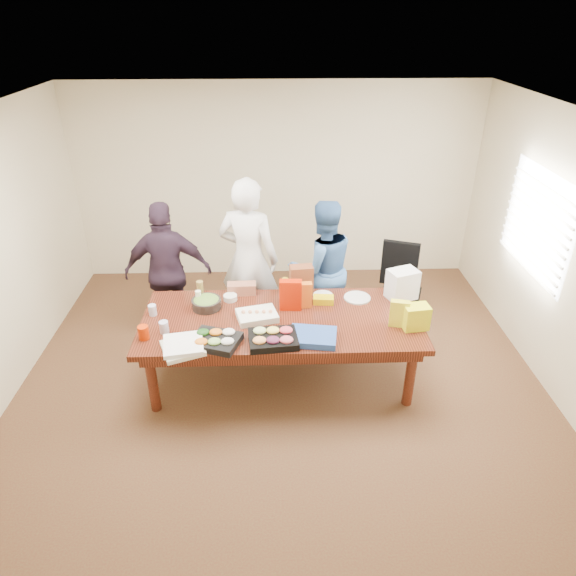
{
  "coord_description": "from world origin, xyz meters",
  "views": [
    {
      "loc": [
        -0.07,
        -4.33,
        3.52
      ],
      "look_at": [
        0.07,
        0.1,
        1.04
      ],
      "focal_mm": 31.8,
      "sensor_mm": 36.0,
      "label": 1
    }
  ],
  "objects_px": {
    "sheet_cake": "(257,316)",
    "person_right": "(322,268)",
    "office_chair": "(401,292)",
    "person_center": "(249,259)",
    "conference_table": "(281,349)",
    "salad_bowl": "(207,304)"
  },
  "relations": [
    {
      "from": "conference_table",
      "to": "salad_bowl",
      "type": "relative_size",
      "value": 9.19
    },
    {
      "from": "conference_table",
      "to": "salad_bowl",
      "type": "xyz_separation_m",
      "value": [
        -0.77,
        0.23,
        0.42
      ]
    },
    {
      "from": "person_center",
      "to": "salad_bowl",
      "type": "height_order",
      "value": "person_center"
    },
    {
      "from": "person_center",
      "to": "person_right",
      "type": "height_order",
      "value": "person_center"
    },
    {
      "from": "office_chair",
      "to": "person_right",
      "type": "distance_m",
      "value": 1.0
    },
    {
      "from": "office_chair",
      "to": "person_center",
      "type": "bearing_deg",
      "value": -160.86
    },
    {
      "from": "office_chair",
      "to": "person_right",
      "type": "relative_size",
      "value": 0.62
    },
    {
      "from": "person_center",
      "to": "sheet_cake",
      "type": "xyz_separation_m",
      "value": [
        0.11,
        -0.93,
        -0.18
      ]
    },
    {
      "from": "office_chair",
      "to": "salad_bowl",
      "type": "bearing_deg",
      "value": -142.99
    },
    {
      "from": "sheet_cake",
      "to": "person_right",
      "type": "bearing_deg",
      "value": 37.34
    },
    {
      "from": "sheet_cake",
      "to": "salad_bowl",
      "type": "relative_size",
      "value": 1.28
    },
    {
      "from": "conference_table",
      "to": "salad_bowl",
      "type": "height_order",
      "value": "salad_bowl"
    },
    {
      "from": "person_center",
      "to": "person_right",
      "type": "xyz_separation_m",
      "value": [
        0.85,
        0.01,
        -0.13
      ]
    },
    {
      "from": "person_right",
      "to": "salad_bowl",
      "type": "relative_size",
      "value": 5.44
    },
    {
      "from": "conference_table",
      "to": "sheet_cake",
      "type": "height_order",
      "value": "sheet_cake"
    },
    {
      "from": "sheet_cake",
      "to": "conference_table",
      "type": "bearing_deg",
      "value": -15.9
    },
    {
      "from": "conference_table",
      "to": "sheet_cake",
      "type": "xyz_separation_m",
      "value": [
        -0.24,
        0.01,
        0.41
      ]
    },
    {
      "from": "conference_table",
      "to": "person_center",
      "type": "xyz_separation_m",
      "value": [
        -0.35,
        0.93,
        0.59
      ]
    },
    {
      "from": "person_right",
      "to": "sheet_cake",
      "type": "relative_size",
      "value": 4.27
    },
    {
      "from": "person_center",
      "to": "person_right",
      "type": "distance_m",
      "value": 0.86
    },
    {
      "from": "office_chair",
      "to": "sheet_cake",
      "type": "distance_m",
      "value": 1.93
    },
    {
      "from": "sheet_cake",
      "to": "salad_bowl",
      "type": "height_order",
      "value": "salad_bowl"
    }
  ]
}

